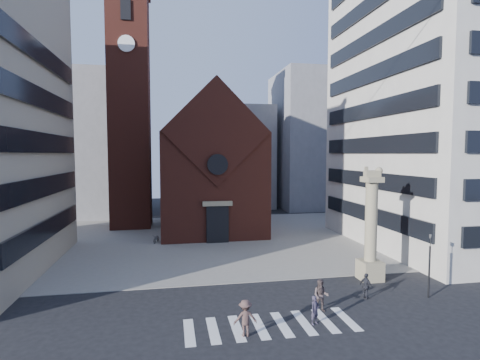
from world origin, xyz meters
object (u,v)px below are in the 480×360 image
pedestrian_1 (321,295)px  pedestrian_2 (366,286)px  lion_column (371,235)px  scooter_0 (156,239)px  pedestrian_0 (315,310)px  traffic_light (429,264)px

pedestrian_1 → pedestrian_2: 3.98m
pedestrian_2 → pedestrian_1: bearing=90.7°
lion_column → scooter_0: (-16.50, 15.08, -2.98)m
lion_column → scooter_0: size_ratio=5.32×
lion_column → pedestrian_0: (-6.97, -6.30, -2.65)m
pedestrian_2 → pedestrian_0: bearing=102.6°
pedestrian_1 → pedestrian_2: bearing=47.8°
pedestrian_0 → pedestrian_1: pedestrian_1 is taller
pedestrian_0 → lion_column: bearing=12.4°
pedestrian_0 → pedestrian_2: size_ratio=0.95×
traffic_light → pedestrian_0: bearing=-165.6°
pedestrian_1 → pedestrian_0: bearing=-94.6°
traffic_light → pedestrian_1: 8.08m
lion_column → scooter_0: 22.55m
lion_column → pedestrian_1: size_ratio=4.43×
pedestrian_0 → pedestrian_2: bearing=1.9°
lion_column → pedestrian_0: 9.77m
scooter_0 → lion_column: bearing=-25.6°
pedestrian_1 → pedestrian_2: pedestrian_1 is taller
scooter_0 → pedestrian_2: bearing=-35.4°
pedestrian_0 → scooter_0: bearing=84.3°
lion_column → traffic_light: bearing=-63.5°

